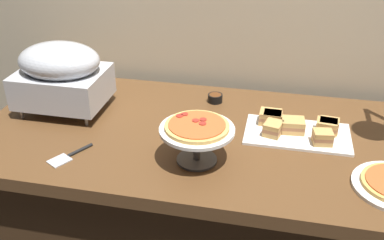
{
  "coord_description": "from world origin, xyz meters",
  "views": [
    {
      "loc": [
        0.17,
        -1.42,
        1.61
      ],
      "look_at": [
        -0.14,
        0.0,
        0.81
      ],
      "focal_mm": 41.65,
      "sensor_mm": 36.0,
      "label": 1
    }
  ],
  "objects": [
    {
      "name": "sandwich_platter",
      "position": [
        0.25,
        0.07,
        0.78
      ],
      "size": [
        0.39,
        0.22,
        0.06
      ],
      "color": "white",
      "rests_on": "buffet_table"
    },
    {
      "name": "serving_spatula",
      "position": [
        -0.52,
        -0.25,
        0.76
      ],
      "size": [
        0.11,
        0.16,
        0.01
      ],
      "color": "#B7BABF",
      "rests_on": "buffet_table"
    },
    {
      "name": "buffet_table",
      "position": [
        0.0,
        0.0,
        0.39
      ],
      "size": [
        1.9,
        0.84,
        0.76
      ],
      "color": "brown",
      "rests_on": "ground_plane"
    },
    {
      "name": "sauce_cup_near",
      "position": [
        -0.1,
        0.27,
        0.78
      ],
      "size": [
        0.06,
        0.06,
        0.03
      ],
      "color": "black",
      "rests_on": "buffet_table"
    },
    {
      "name": "pizza_plate_center",
      "position": [
        -0.08,
        -0.19,
        0.87
      ],
      "size": [
        0.25,
        0.25,
        0.15
      ],
      "color": "#595B60",
      "rests_on": "buffet_table"
    },
    {
      "name": "chafing_dish",
      "position": [
        -0.69,
        0.07,
        0.92
      ],
      "size": [
        0.35,
        0.27,
        0.28
      ],
      "color": "#B7BABF",
      "rests_on": "buffet_table"
    }
  ]
}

